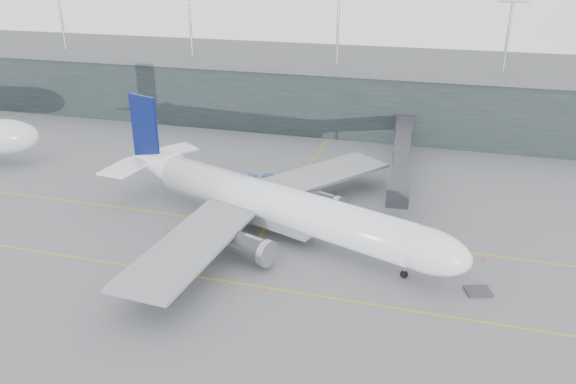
# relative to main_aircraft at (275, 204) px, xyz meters

# --- Properties ---
(ground) EXTENTS (320.00, 320.00, 0.00)m
(ground) POSITION_rel_main_aircraft_xyz_m (-6.98, 5.82, -4.74)
(ground) COLOR #58585D
(ground) RESTS_ON ground
(taxiline_a) EXTENTS (160.00, 0.25, 0.02)m
(taxiline_a) POSITION_rel_main_aircraft_xyz_m (-6.98, 1.82, -4.73)
(taxiline_a) COLOR gold
(taxiline_a) RESTS_ON ground
(taxiline_b) EXTENTS (160.00, 0.25, 0.02)m
(taxiline_b) POSITION_rel_main_aircraft_xyz_m (-6.98, -14.18, -4.73)
(taxiline_b) COLOR gold
(taxiline_b) RESTS_ON ground
(taxiline_lead_main) EXTENTS (0.25, 60.00, 0.02)m
(taxiline_lead_main) POSITION_rel_main_aircraft_xyz_m (-1.98, 25.82, -4.73)
(taxiline_lead_main) COLOR gold
(taxiline_lead_main) RESTS_ON ground
(terminal) EXTENTS (240.00, 36.00, 29.00)m
(terminal) POSITION_rel_main_aircraft_xyz_m (-6.98, 63.82, 2.88)
(terminal) COLOR #1D2728
(terminal) RESTS_ON ground
(main_aircraft) EXTENTS (58.24, 53.75, 16.90)m
(main_aircraft) POSITION_rel_main_aircraft_xyz_m (0.00, 0.00, 0.00)
(main_aircraft) COLOR white
(main_aircraft) RESTS_ON ground
(jet_bridge) EXTENTS (6.34, 44.54, 6.78)m
(jet_bridge) POSITION_rel_main_aircraft_xyz_m (15.76, 31.01, 0.33)
(jet_bridge) COLOR #303036
(jet_bridge) RESTS_ON ground
(gse_cart) EXTENTS (2.67, 2.22, 1.56)m
(gse_cart) POSITION_rel_main_aircraft_xyz_m (24.00, -3.01, -3.87)
(gse_cart) COLOR red
(gse_cart) RESTS_ON ground
(baggage_dolly) EXTENTS (3.59, 3.20, 0.30)m
(baggage_dolly) POSITION_rel_main_aircraft_xyz_m (28.53, -8.10, -4.56)
(baggage_dolly) COLOR #333237
(baggage_dolly) RESTS_ON ground
(uld_a) EXTENTS (2.11, 1.72, 1.85)m
(uld_a) POSITION_rel_main_aircraft_xyz_m (-11.85, 16.12, -3.77)
(uld_a) COLOR #36363A
(uld_a) RESTS_ON ground
(uld_b) EXTENTS (2.23, 1.89, 1.85)m
(uld_b) POSITION_rel_main_aircraft_xyz_m (-9.49, 16.49, -3.77)
(uld_b) COLOR #36363A
(uld_b) RESTS_ON ground
(uld_c) EXTENTS (2.19, 1.75, 1.98)m
(uld_c) POSITION_rel_main_aircraft_xyz_m (-6.65, 17.21, -3.70)
(uld_c) COLOR #36363A
(uld_c) RESTS_ON ground
(cone_nose) EXTENTS (0.39, 0.39, 0.62)m
(cone_nose) POSITION_rel_main_aircraft_xyz_m (29.46, -0.01, -4.43)
(cone_nose) COLOR #F7360D
(cone_nose) RESTS_ON ground
(cone_wing_stbd) EXTENTS (0.46, 0.46, 0.73)m
(cone_wing_stbd) POSITION_rel_main_aircraft_xyz_m (3.30, -14.97, -4.38)
(cone_wing_stbd) COLOR #CA520B
(cone_wing_stbd) RESTS_ON ground
(cone_wing_port) EXTENTS (0.40, 0.40, 0.64)m
(cone_wing_port) POSITION_rel_main_aircraft_xyz_m (-0.29, 17.84, -4.42)
(cone_wing_port) COLOR #FE470E
(cone_wing_port) RESTS_ON ground
(cone_tail) EXTENTS (0.45, 0.45, 0.71)m
(cone_tail) POSITION_rel_main_aircraft_xyz_m (-15.38, -4.17, -4.38)
(cone_tail) COLOR red
(cone_tail) RESTS_ON ground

